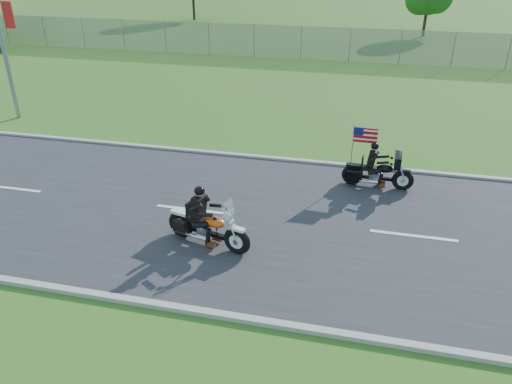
# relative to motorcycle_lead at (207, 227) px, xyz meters

# --- Properties ---
(ground) EXTENTS (420.00, 420.00, 0.00)m
(ground) POSITION_rel_motorcycle_lead_xyz_m (1.08, 1.54, -0.51)
(ground) COLOR #31561A
(ground) RESTS_ON ground
(road) EXTENTS (120.00, 8.00, 0.04)m
(road) POSITION_rel_motorcycle_lead_xyz_m (1.08, 1.54, -0.49)
(road) COLOR #28282B
(road) RESTS_ON ground
(curb_north) EXTENTS (120.00, 0.18, 0.12)m
(curb_north) POSITION_rel_motorcycle_lead_xyz_m (1.08, 5.59, -0.46)
(curb_north) COLOR #9E9B93
(curb_north) RESTS_ON ground
(curb_south) EXTENTS (120.00, 0.18, 0.12)m
(curb_south) POSITION_rel_motorcycle_lead_xyz_m (1.08, -2.51, -0.46)
(curb_south) COLOR #9E9B93
(curb_south) RESTS_ON ground
(fence) EXTENTS (60.00, 0.03, 2.00)m
(fence) POSITION_rel_motorcycle_lead_xyz_m (-3.92, 21.54, 0.49)
(fence) COLOR gray
(fence) RESTS_ON ground
(motorcycle_lead) EXTENTS (2.34, 0.98, 1.60)m
(motorcycle_lead) POSITION_rel_motorcycle_lead_xyz_m (0.00, 0.00, 0.00)
(motorcycle_lead) COLOR black
(motorcycle_lead) RESTS_ON ground
(motorcycle_follow) EXTENTS (2.18, 0.72, 1.82)m
(motorcycle_follow) POSITION_rel_motorcycle_lead_xyz_m (4.08, 4.24, -0.00)
(motorcycle_follow) COLOR black
(motorcycle_follow) RESTS_ON ground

